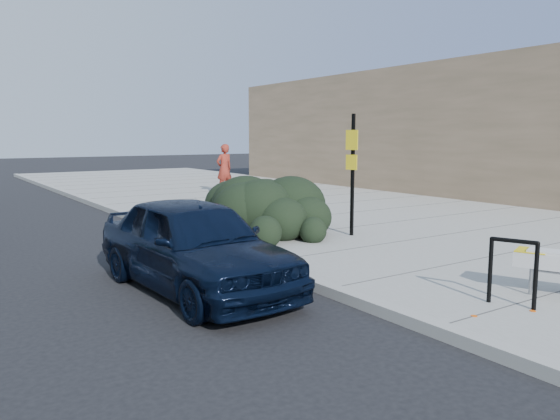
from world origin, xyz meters
The scene contains 8 objects.
ground centered at (0.00, 0.00, 0.00)m, with size 120.00×120.00×0.00m, color black.
sidewalk_near centered at (5.60, 5.00, 0.07)m, with size 11.20×50.00×0.15m, color gray.
curb_near centered at (0.00, 5.00, 0.08)m, with size 0.22×50.00×0.17m, color #9E9E99.
bike_rack centered at (1.37, -2.00, 0.70)m, with size 0.26×0.59×0.91m.
sign_post centered at (3.09, 3.16, 1.70)m, with size 0.14×0.31×2.75m.
hedge centered at (1.71, 4.93, 0.89)m, with size 1.98×3.96×1.49m, color black.
sedan_navy centered at (-1.58, 1.52, 0.74)m, with size 1.74×4.32×1.47m, color black.
pedestrian centered at (5.10, 13.00, 1.12)m, with size 0.71×0.47×1.95m, color maroon.
Camera 1 is at (-5.13, -6.12, 2.40)m, focal length 35.00 mm.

